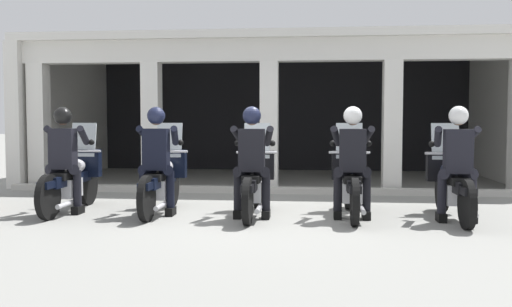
% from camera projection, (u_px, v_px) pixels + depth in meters
% --- Properties ---
extents(ground_plane, '(80.00, 80.00, 0.00)m').
position_uv_depth(ground_plane, '(270.00, 190.00, 11.31)').
color(ground_plane, gray).
extents(station_building, '(10.61, 5.19, 3.13)m').
position_uv_depth(station_building, '(278.00, 94.00, 13.72)').
color(station_building, black).
rests_on(station_building, ground).
extents(kerb_strip, '(10.11, 0.24, 0.12)m').
position_uv_depth(kerb_strip, '(267.00, 190.00, 10.74)').
color(kerb_strip, '#B7B5AD').
rests_on(kerb_strip, ground).
extents(motorcycle_far_left, '(0.62, 2.04, 1.35)m').
position_uv_depth(motorcycle_far_left, '(73.00, 178.00, 8.68)').
color(motorcycle_far_left, black).
rests_on(motorcycle_far_left, ground).
extents(police_officer_far_left, '(0.63, 0.61, 1.58)m').
position_uv_depth(police_officer_far_left, '(64.00, 151.00, 8.37)').
color(police_officer_far_left, black).
rests_on(police_officer_far_left, ground).
extents(motorcycle_left, '(0.62, 2.04, 1.35)m').
position_uv_depth(motorcycle_left, '(162.00, 179.00, 8.54)').
color(motorcycle_left, black).
rests_on(motorcycle_left, ground).
extents(police_officer_left, '(0.63, 0.61, 1.58)m').
position_uv_depth(police_officer_left, '(157.00, 151.00, 8.23)').
color(police_officer_left, black).
rests_on(police_officer_left, ground).
extents(motorcycle_center, '(0.62, 2.04, 1.35)m').
position_uv_depth(motorcycle_center, '(254.00, 181.00, 8.28)').
color(motorcycle_center, black).
rests_on(motorcycle_center, ground).
extents(police_officer_center, '(0.63, 0.61, 1.58)m').
position_uv_depth(police_officer_center, '(252.00, 152.00, 7.98)').
color(police_officer_center, black).
rests_on(police_officer_center, ground).
extents(motorcycle_right, '(0.62, 2.04, 1.35)m').
position_uv_depth(motorcycle_right, '(351.00, 181.00, 8.23)').
color(motorcycle_right, black).
rests_on(motorcycle_right, ground).
extents(police_officer_right, '(0.63, 0.61, 1.58)m').
position_uv_depth(police_officer_right, '(352.00, 153.00, 7.92)').
color(police_officer_right, black).
rests_on(police_officer_right, ground).
extents(motorcycle_far_right, '(0.62, 2.04, 1.35)m').
position_uv_depth(motorcycle_far_right, '(452.00, 183.00, 7.99)').
color(motorcycle_far_right, black).
rests_on(motorcycle_far_right, ground).
extents(police_officer_far_right, '(0.63, 0.61, 1.58)m').
position_uv_depth(police_officer_far_right, '(457.00, 154.00, 7.69)').
color(police_officer_far_right, black).
rests_on(police_officer_far_right, ground).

